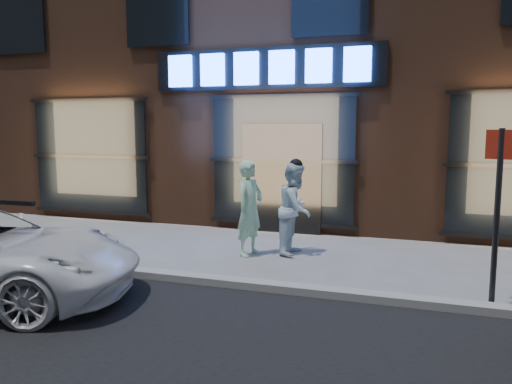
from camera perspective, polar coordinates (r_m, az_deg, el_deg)
ground at (r=7.61m, az=-5.22°, el=-10.43°), size 90.00×90.00×0.00m
curb at (r=7.59m, az=-5.23°, el=-10.00°), size 60.00×0.25×0.12m
storefront_building at (r=15.17m, az=7.37°, el=18.06°), size 30.20×8.28×10.30m
man_bowtie at (r=9.05m, az=-0.72°, el=-1.87°), size 0.59×0.73×1.73m
man_cap at (r=9.21m, az=4.53°, el=-1.89°), size 0.70×0.87×1.69m
sign_post at (r=7.00m, az=25.90°, el=-0.94°), size 0.35×0.18×2.32m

